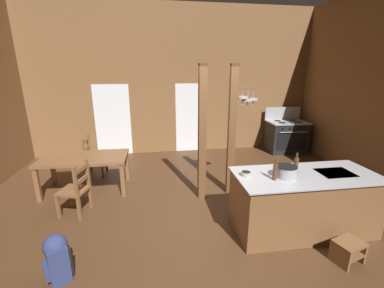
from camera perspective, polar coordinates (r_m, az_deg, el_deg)
The scene contains 17 objects.
ground_plane at distance 4.49m, azimuth 2.01°, elevation -17.38°, with size 8.98×8.51×0.10m, color #4C301C.
wall_back at distance 7.62m, azimuth -3.79°, elevation 13.82°, with size 8.98×0.14×4.20m, color brown.
glazed_door_back_left at distance 7.71m, azimuth -17.37°, elevation 5.07°, with size 1.00×0.01×2.05m, color white.
glazed_panel_back_right at distance 7.73m, azimuth -0.55°, elevation 5.84°, with size 0.84×0.01×2.05m, color white.
kitchen_island at distance 4.39m, azimuth 23.66°, elevation -11.91°, with size 2.17×0.99×0.94m.
stove_range at distance 8.31m, azimuth 20.36°, elevation 1.72°, with size 1.17×0.86×1.32m.
support_post_with_pot_rack at distance 4.97m, azimuth 9.28°, elevation 3.60°, with size 0.55×0.22×2.55m.
support_post_center at distance 4.72m, azimuth 2.30°, elevation 2.06°, with size 0.14×0.14×2.55m.
step_stool at distance 4.14m, azimuth 31.68°, elevation -19.61°, with size 0.42×0.37×0.30m.
dining_table at distance 5.65m, azimuth -23.04°, elevation -3.49°, with size 1.72×0.94×0.74m.
ladderback_chair_near_window at distance 6.48m, azimuth -21.36°, elevation -2.68°, with size 0.48×0.48×0.95m.
ladderback_chair_by_post at distance 4.88m, azimuth -24.61°, elevation -9.33°, with size 0.55×0.55×0.95m.
backpack at distance 3.67m, azimuth -28.13°, elevation -21.34°, with size 0.38×0.39×0.60m.
stockpot_on_counter at distance 3.94m, azimuth 20.45°, elevation -5.86°, with size 0.37×0.30×0.18m.
mixing_bowl_on_counter at distance 3.86m, azimuth 12.04°, elevation -6.54°, with size 0.16×0.16×0.06m.
bottle_tall_on_counter at distance 3.79m, azimuth 18.15°, elevation -5.93°, with size 0.06×0.06×0.31m.
bottle_short_on_counter at distance 4.18m, azimuth 22.34°, elevation -4.28°, with size 0.07×0.07×0.30m.
Camera 1 is at (-0.76, -3.65, 2.45)m, focal length 23.72 mm.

